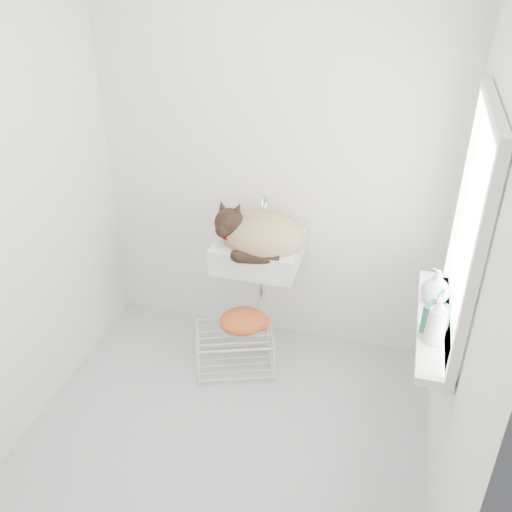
% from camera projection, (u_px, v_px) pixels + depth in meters
% --- Properties ---
extents(floor, '(2.20, 2.00, 0.02)m').
position_uv_depth(floor, '(227.00, 432.00, 3.21)').
color(floor, '#B5B5B5').
rests_on(floor, ground).
extents(back_wall, '(2.20, 0.02, 2.50)m').
position_uv_depth(back_wall, '(272.00, 162.00, 3.41)').
color(back_wall, white).
rests_on(back_wall, ground).
extents(right_wall, '(0.02, 2.00, 2.50)m').
position_uv_depth(right_wall, '(473.00, 273.00, 2.33)').
color(right_wall, white).
rests_on(right_wall, ground).
extents(left_wall, '(0.02, 2.00, 2.50)m').
position_uv_depth(left_wall, '(10.00, 211.00, 2.83)').
color(left_wall, white).
rests_on(left_wall, ground).
extents(window_glass, '(0.01, 0.80, 1.00)m').
position_uv_depth(window_glass, '(472.00, 229.00, 2.45)').
color(window_glass, white).
rests_on(window_glass, right_wall).
extents(window_frame, '(0.04, 0.90, 1.10)m').
position_uv_depth(window_frame, '(468.00, 229.00, 2.45)').
color(window_frame, white).
rests_on(window_frame, right_wall).
extents(windowsill, '(0.16, 0.88, 0.04)m').
position_uv_depth(windowsill, '(434.00, 323.00, 2.73)').
color(windowsill, white).
rests_on(windowsill, right_wall).
extents(sink, '(0.50, 0.44, 0.20)m').
position_uv_depth(sink, '(259.00, 240.00, 3.40)').
color(sink, white).
rests_on(sink, back_wall).
extents(faucet, '(0.18, 0.13, 0.18)m').
position_uv_depth(faucet, '(266.00, 206.00, 3.48)').
color(faucet, silver).
rests_on(faucet, sink).
extents(cat, '(0.54, 0.46, 0.33)m').
position_uv_depth(cat, '(259.00, 235.00, 3.36)').
color(cat, tan).
rests_on(cat, sink).
extents(wire_rack, '(0.55, 0.47, 0.28)m').
position_uv_depth(wire_rack, '(235.00, 348.00, 3.61)').
color(wire_rack, silver).
rests_on(wire_rack, floor).
extents(towel, '(0.36, 0.32, 0.12)m').
position_uv_depth(towel, '(243.00, 325.00, 3.56)').
color(towel, orange).
rests_on(towel, wire_rack).
extents(bottle_a, '(0.10, 0.10, 0.21)m').
position_uv_depth(bottle_a, '(433.00, 341.00, 2.58)').
color(bottle_a, silver).
rests_on(bottle_a, windowsill).
extents(bottle_b, '(0.13, 0.13, 0.22)m').
position_uv_depth(bottle_b, '(433.00, 331.00, 2.64)').
color(bottle_b, '#227A60').
rests_on(bottle_b, windowsill).
extents(bottle_c, '(0.20, 0.20, 0.18)m').
position_uv_depth(bottle_c, '(433.00, 301.00, 2.85)').
color(bottle_c, silver).
rests_on(bottle_c, windowsill).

